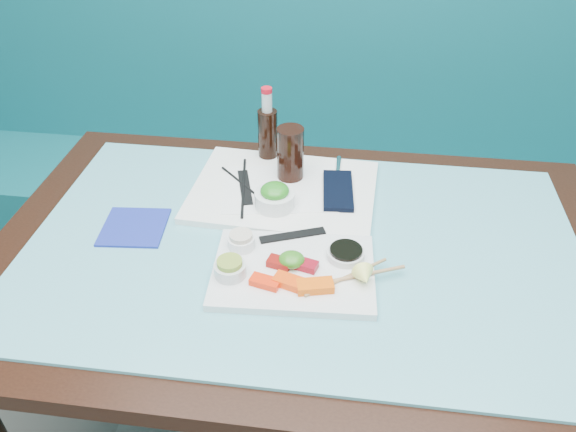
# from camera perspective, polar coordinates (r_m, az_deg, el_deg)

# --- Properties ---
(booth_bench) EXTENTS (3.00, 0.56, 1.17)m
(booth_bench) POSITION_cam_1_polar(r_m,az_deg,el_deg) (2.15, 3.80, 3.52)
(booth_bench) COLOR #105E66
(booth_bench) RESTS_ON ground
(dining_table) EXTENTS (1.40, 0.90, 0.75)m
(dining_table) POSITION_cam_1_polar(r_m,az_deg,el_deg) (1.31, 1.40, -6.02)
(dining_table) COLOR black
(dining_table) RESTS_ON ground
(glass_top) EXTENTS (1.22, 0.76, 0.01)m
(glass_top) POSITION_cam_1_polar(r_m,az_deg,el_deg) (1.25, 1.46, -3.09)
(glass_top) COLOR #5EB0BD
(glass_top) RESTS_ON dining_table
(sashimi_plate) EXTENTS (0.35, 0.26, 0.02)m
(sashimi_plate) POSITION_cam_1_polar(r_m,az_deg,el_deg) (1.17, 0.55, -5.65)
(sashimi_plate) COLOR white
(sashimi_plate) RESTS_ON glass_top
(salmon_left) EXTENTS (0.07, 0.04, 0.01)m
(salmon_left) POSITION_cam_1_polar(r_m,az_deg,el_deg) (1.12, -2.34, -6.71)
(salmon_left) COLOR #FE2C0A
(salmon_left) RESTS_ON sashimi_plate
(salmon_mid) EXTENTS (0.08, 0.05, 0.02)m
(salmon_mid) POSITION_cam_1_polar(r_m,az_deg,el_deg) (1.12, 0.24, -6.74)
(salmon_mid) COLOR #FF440A
(salmon_mid) RESTS_ON sashimi_plate
(salmon_right) EXTENTS (0.08, 0.05, 0.02)m
(salmon_right) POSITION_cam_1_polar(r_m,az_deg,el_deg) (1.11, 2.78, -7.12)
(salmon_right) COLOR #FF5B0A
(salmon_right) RESTS_ON sashimi_plate
(tuna_left) EXTENTS (0.05, 0.04, 0.02)m
(tuna_left) POSITION_cam_1_polar(r_m,az_deg,el_deg) (1.16, -0.88, -4.76)
(tuna_left) COLOR maroon
(tuna_left) RESTS_ON sashimi_plate
(tuna_right) EXTENTS (0.05, 0.04, 0.02)m
(tuna_right) POSITION_cam_1_polar(r_m,az_deg,el_deg) (1.16, 1.82, -5.00)
(tuna_right) COLOR maroon
(tuna_right) RESTS_ON sashimi_plate
(seaweed_garnish) EXTENTS (0.06, 0.05, 0.03)m
(seaweed_garnish) POSITION_cam_1_polar(r_m,az_deg,el_deg) (1.16, 0.38, -4.45)
(seaweed_garnish) COLOR #32771B
(seaweed_garnish) RESTS_ON sashimi_plate
(ramekin_wasabi) EXTENTS (0.08, 0.08, 0.03)m
(ramekin_wasabi) POSITION_cam_1_polar(r_m,az_deg,el_deg) (1.15, -5.90, -5.43)
(ramekin_wasabi) COLOR silver
(ramekin_wasabi) RESTS_ON sashimi_plate
(wasabi_fill) EXTENTS (0.06, 0.06, 0.01)m
(wasabi_fill) POSITION_cam_1_polar(r_m,az_deg,el_deg) (1.13, -5.96, -4.72)
(wasabi_fill) COLOR olive
(wasabi_fill) RESTS_ON ramekin_wasabi
(ramekin_ginger) EXTENTS (0.06, 0.06, 0.02)m
(ramekin_ginger) POSITION_cam_1_polar(r_m,az_deg,el_deg) (1.21, -4.76, -2.65)
(ramekin_ginger) COLOR white
(ramekin_ginger) RESTS_ON sashimi_plate
(ginger_fill) EXTENTS (0.06, 0.06, 0.01)m
(ginger_fill) POSITION_cam_1_polar(r_m,az_deg,el_deg) (1.20, -4.81, -2.01)
(ginger_fill) COLOR beige
(ginger_fill) RESTS_ON ramekin_ginger
(soy_dish) EXTENTS (0.10, 0.10, 0.02)m
(soy_dish) POSITION_cam_1_polar(r_m,az_deg,el_deg) (1.19, 5.89, -3.87)
(soy_dish) COLOR silver
(soy_dish) RESTS_ON sashimi_plate
(soy_fill) EXTENTS (0.09, 0.09, 0.01)m
(soy_fill) POSITION_cam_1_polar(r_m,az_deg,el_deg) (1.18, 5.92, -3.46)
(soy_fill) COLOR black
(soy_fill) RESTS_ON soy_dish
(lemon_wedge) EXTENTS (0.05, 0.05, 0.04)m
(lemon_wedge) POSITION_cam_1_polar(r_m,az_deg,el_deg) (1.12, 7.78, -6.13)
(lemon_wedge) COLOR #FEFF78
(lemon_wedge) RESTS_ON sashimi_plate
(chopstick_sleeve) EXTENTS (0.15, 0.08, 0.00)m
(chopstick_sleeve) POSITION_cam_1_polar(r_m,az_deg,el_deg) (1.24, 0.47, -1.97)
(chopstick_sleeve) COLOR black
(chopstick_sleeve) RESTS_ON sashimi_plate
(wooden_chopstick_a) EXTENTS (0.16, 0.13, 0.01)m
(wooden_chopstick_a) POSITION_cam_1_polar(r_m,az_deg,el_deg) (1.14, 5.97, -6.17)
(wooden_chopstick_a) COLOR #A0794B
(wooden_chopstick_a) RESTS_ON sashimi_plate
(wooden_chopstick_b) EXTENTS (0.22, 0.10, 0.01)m
(wooden_chopstick_b) POSITION_cam_1_polar(r_m,az_deg,el_deg) (1.14, 6.47, -6.19)
(wooden_chopstick_b) COLOR #A7784E
(wooden_chopstick_b) RESTS_ON sashimi_plate
(serving_tray) EXTENTS (0.47, 0.36, 0.02)m
(serving_tray) POSITION_cam_1_polar(r_m,az_deg,el_deg) (1.40, -0.46, 2.52)
(serving_tray) COLOR white
(serving_tray) RESTS_ON glass_top
(paper_placemat) EXTENTS (0.33, 0.26, 0.00)m
(paper_placemat) POSITION_cam_1_polar(r_m,az_deg,el_deg) (1.39, -0.46, 2.84)
(paper_placemat) COLOR white
(paper_placemat) RESTS_ON serving_tray
(seaweed_bowl) EXTENTS (0.12, 0.12, 0.04)m
(seaweed_bowl) POSITION_cam_1_polar(r_m,az_deg,el_deg) (1.32, -1.34, 1.71)
(seaweed_bowl) COLOR white
(seaweed_bowl) RESTS_ON serving_tray
(seaweed_salad) EXTENTS (0.09, 0.09, 0.03)m
(seaweed_salad) POSITION_cam_1_polar(r_m,az_deg,el_deg) (1.31, -1.36, 2.58)
(seaweed_salad) COLOR #267D1D
(seaweed_salad) RESTS_ON seaweed_bowl
(cola_glass) EXTENTS (0.07, 0.07, 0.14)m
(cola_glass) POSITION_cam_1_polar(r_m,az_deg,el_deg) (1.40, 0.24, 6.37)
(cola_glass) COLOR black
(cola_glass) RESTS_ON serving_tray
(navy_pouch) EXTENTS (0.09, 0.17, 0.01)m
(navy_pouch) POSITION_cam_1_polar(r_m,az_deg,el_deg) (1.38, 5.10, 2.60)
(navy_pouch) COLOR black
(navy_pouch) RESTS_ON serving_tray
(fork) EXTENTS (0.01, 0.10, 0.01)m
(fork) POSITION_cam_1_polar(r_m,az_deg,el_deg) (1.47, 5.12, 4.91)
(fork) COLOR silver
(fork) RESTS_ON serving_tray
(black_chopstick_a) EXTENTS (0.05, 0.25, 0.01)m
(black_chopstick_a) POSITION_cam_1_polar(r_m,az_deg,el_deg) (1.40, -4.55, 2.98)
(black_chopstick_a) COLOR black
(black_chopstick_a) RESTS_ON serving_tray
(black_chopstick_b) EXTENTS (0.16, 0.17, 0.01)m
(black_chopstick_b) POSITION_cam_1_polar(r_m,az_deg,el_deg) (1.40, -4.22, 2.95)
(black_chopstick_b) COLOR black
(black_chopstick_b) RESTS_ON serving_tray
(tray_sleeve) EXTENTS (0.07, 0.15, 0.00)m
(tray_sleeve) POSITION_cam_1_polar(r_m,az_deg,el_deg) (1.40, -4.38, 2.93)
(tray_sleeve) COLOR black
(tray_sleeve) RESTS_ON serving_tray
(cola_bottle_body) EXTENTS (0.06, 0.06, 0.15)m
(cola_bottle_body) POSITION_cam_1_polar(r_m,az_deg,el_deg) (1.50, -2.07, 8.07)
(cola_bottle_body) COLOR black
(cola_bottle_body) RESTS_ON glass_top
(cola_bottle_neck) EXTENTS (0.03, 0.03, 0.05)m
(cola_bottle_neck) POSITION_cam_1_polar(r_m,az_deg,el_deg) (1.46, -2.16, 11.51)
(cola_bottle_neck) COLOR silver
(cola_bottle_neck) RESTS_ON cola_bottle_body
(cola_bottle_cap) EXTENTS (0.04, 0.04, 0.01)m
(cola_bottle_cap) POSITION_cam_1_polar(r_m,az_deg,el_deg) (1.44, -2.19, 12.66)
(cola_bottle_cap) COLOR red
(cola_bottle_cap) RESTS_ON cola_bottle_neck
(blue_napkin) EXTENTS (0.15, 0.15, 0.01)m
(blue_napkin) POSITION_cam_1_polar(r_m,az_deg,el_deg) (1.34, -15.35, -1.09)
(blue_napkin) COLOR navy
(blue_napkin) RESTS_ON glass_top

